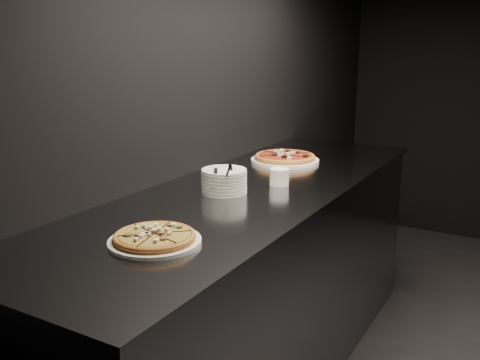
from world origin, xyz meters
The scene contains 7 objects.
wall_left centered at (-2.50, 0.00, 1.40)m, with size 0.02×5.00×2.80m, color black.
counter centered at (-2.13, 0.00, 0.46)m, with size 0.74×2.44×0.92m.
pizza_mushroom centered at (-2.07, -0.73, 0.94)m, with size 0.32×0.32×0.03m.
pizza_tomato centered at (-2.22, 0.52, 0.94)m, with size 0.36×0.36×0.04m.
plate_stack centered at (-2.19, -0.13, 0.97)m, with size 0.18×0.18×0.10m.
cutlery centered at (-2.18, -0.14, 1.02)m, with size 0.09×0.19×0.01m.
ramekin centered at (-2.04, 0.09, 0.96)m, with size 0.08×0.08×0.07m.
Camera 1 is at (-1.07, -1.93, 1.52)m, focal length 40.00 mm.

